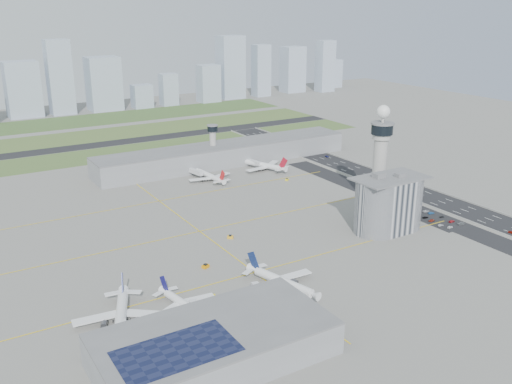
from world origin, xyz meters
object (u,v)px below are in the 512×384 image
secondary_tower (213,141)px  jet_bridge_near_0 (128,344)px  jet_bridge_far_1 (249,162)px  tug_1 (205,266)px  car_lot_7 (452,221)px  car_lot_2 (432,220)px  airplane_far_b (263,162)px  car_lot_9 (431,213)px  car_lot_8 (442,217)px  car_lot_1 (441,225)px  jet_bridge_near_2 (266,302)px  tug_3 (230,237)px  car_lot_4 (412,212)px  car_lot_5 (406,211)px  tug_0 (167,312)px  airplane_near_b (185,300)px  jet_bridge_near_1 (202,322)px  airplane_far_a (209,173)px  car_lot_3 (425,217)px  car_hw_2 (327,156)px  car_hw_4 (275,144)px  jet_bridge_far_0 (191,172)px  car_lot_6 (461,223)px  car_lot_10 (426,211)px  airplane_near_a (120,311)px  car_hw_1 (389,182)px  airplane_near_c (283,277)px  car_hw_0 (512,232)px  tug_5 (287,179)px  car_lot_11 (414,206)px  tug_2 (211,296)px  tug_4 (219,181)px  car_lot_0 (450,227)px  control_tower (380,153)px

secondary_tower → jet_bridge_near_0: secondary_tower is taller
jet_bridge_far_1 → tug_1: 181.91m
car_lot_7 → car_lot_2: bearing=46.8°
airplane_far_b → car_lot_9: (36.36, -135.80, -5.51)m
car_lot_8 → car_lot_1: bearing=133.0°
jet_bridge_near_2 → tug_3: bearing=-7.4°
car_lot_4 → car_lot_5: 4.34m
car_lot_2 → tug_0: bearing=85.8°
jet_bridge_near_2 → tug_3: jet_bridge_near_2 is taller
airplane_near_b → tug_3: bearing=126.8°
jet_bridge_far_1 → car_lot_8: 162.66m
car_lot_8 → jet_bridge_near_1: bearing=105.5°
airplane_far_a → car_lot_3: bearing=-155.2°
car_hw_2 → car_hw_4: (-14.11, 57.92, 0.03)m
car_lot_4 → car_lot_7: car_lot_7 is taller
tug_0 → jet_bridge_far_0: bearing=-146.2°
car_lot_1 → car_lot_8: 14.61m
car_lot_6 → car_lot_10: size_ratio=1.07×
jet_bridge_near_0 → tug_0: bearing=-41.7°
airplane_far_a → tug_3: bearing=154.9°
airplane_near_a → car_lot_9: bearing=118.2°
car_lot_1 → car_hw_1: bearing=-22.2°
airplane_far_a → car_lot_5: (73.88, -121.10, -4.99)m
airplane_near_c → jet_bridge_near_1: airplane_near_c is taller
jet_bridge_far_0 → tug_1: (-59.68, -145.11, -1.86)m
car_lot_8 → car_hw_0: car_hw_0 is taller
jet_bridge_near_0 → tug_5: size_ratio=5.05×
secondary_tower → car_lot_11: bearing=-67.7°
car_hw_1 → tug_1: bearing=-158.2°
tug_2 → car_lot_3: bearing=115.8°
tug_0 → tug_4: (102.51, 150.05, 0.09)m
car_lot_3 → airplane_far_a: bearing=33.3°
tug_5 → car_lot_6: tug_5 is taller
tug_2 → car_lot_8: 163.18m
car_lot_4 → car_lot_6: 29.71m
car_lot_3 → car_lot_9: car_lot_9 is taller
jet_bridge_far_1 → car_lot_8: size_ratio=4.41×
secondary_tower → airplane_far_b: secondary_tower is taller
car_lot_6 → jet_bridge_far_0: bearing=32.7°
jet_bridge_near_1 → car_lot_10: jet_bridge_near_1 is taller
car_lot_2 → car_lot_11: bearing=-31.5°
jet_bridge_far_0 → car_lot_5: bearing=20.2°
car_lot_2 → car_hw_1: bearing=-34.5°
secondary_tower → jet_bridge_near_1: 239.88m
jet_bridge_near_1 → tug_4: 192.95m
car_lot_6 → jet_bridge_near_2: bearing=102.9°
tug_5 → car_lot_0: tug_5 is taller
airplane_near_a → jet_bridge_far_0: (111.33, 174.20, -3.51)m
control_tower → car_lot_11: (20.88, -11.07, -34.49)m
jet_bridge_near_1 → car_lot_1: size_ratio=4.03×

